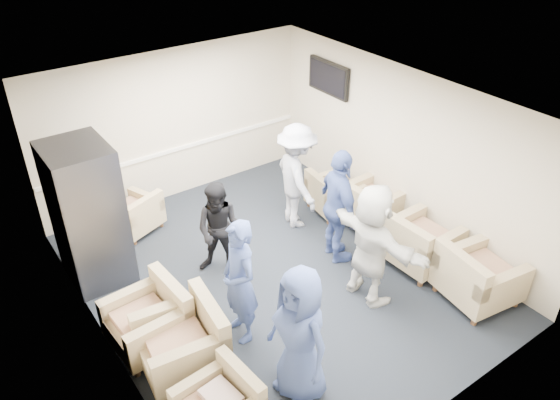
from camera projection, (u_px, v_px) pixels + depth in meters
floor at (274, 275)px, 8.17m from camera, size 6.00×6.00×0.00m
ceiling at (273, 106)px, 6.74m from camera, size 6.00×6.00×0.00m
back_wall at (175, 125)px, 9.52m from camera, size 5.00×0.02×2.70m
front_wall at (448, 329)px, 5.39m from camera, size 5.00×0.02×2.70m
left_wall at (95, 266)px, 6.22m from camera, size 0.02×6.00×2.70m
right_wall at (402, 151)px, 8.69m from camera, size 0.02×6.00×2.70m
chair_rail at (178, 149)px, 9.75m from camera, size 4.98×0.04×0.06m
tv at (329, 78)px, 9.53m from camera, size 0.10×1.00×0.58m
armchair_left_mid at (186, 343)px, 6.53m from camera, size 1.05×1.05×0.76m
armchair_left_far at (152, 321)px, 6.87m from camera, size 0.95×0.95×0.72m
armchair_right_near at (475, 279)px, 7.53m from camera, size 1.07×1.07×0.75m
armchair_right_midnear at (418, 244)px, 8.20m from camera, size 0.96×0.96×0.75m
armchair_right_midfar at (365, 206)px, 9.13m from camera, size 0.93×0.93×0.71m
armchair_right_far at (332, 195)px, 9.52m from camera, size 0.87×0.87×0.63m
armchair_corner at (136, 215)px, 9.01m from camera, size 0.96×0.96×0.60m
vending_machine at (88, 214)px, 7.65m from camera, size 0.86×1.00×2.12m
backpack at (186, 318)px, 7.07m from camera, size 0.31×0.26×0.47m
pillow at (221, 397)px, 5.76m from camera, size 0.36×0.45×0.12m
person_front_left at (300, 335)px, 5.96m from camera, size 0.60×0.89×1.76m
person_mid_left at (239, 282)px, 6.72m from camera, size 0.46×0.66×1.73m
person_back_left at (220, 230)px, 7.87m from camera, size 0.91×0.91×1.49m
person_back_right at (297, 177)px, 8.88m from camera, size 0.94×1.30×1.81m
person_mid_right at (339, 207)px, 8.06m from camera, size 0.75×1.17×1.84m
person_front_right at (372, 244)px, 7.33m from camera, size 0.58×1.68×1.80m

